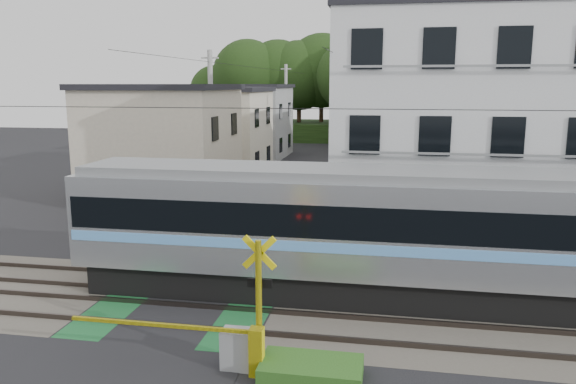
% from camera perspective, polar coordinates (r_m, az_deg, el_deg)
% --- Properties ---
extents(ground, '(120.00, 120.00, 0.00)m').
position_cam_1_polar(ground, '(17.14, -10.07, -10.81)').
color(ground, black).
extents(track_bed, '(120.00, 120.00, 0.14)m').
position_cam_1_polar(track_bed, '(17.13, -10.07, -10.69)').
color(track_bed, '#47423A').
rests_on(track_bed, ground).
extents(crossing_signal_near, '(4.74, 0.65, 3.09)m').
position_cam_1_polar(crossing_signal_near, '(12.93, -4.85, -14.71)').
color(crossing_signal_near, yellow).
rests_on(crossing_signal_near, ground).
extents(crossing_signal_far, '(4.74, 0.65, 3.09)m').
position_cam_1_polar(crossing_signal_far, '(21.07, -13.30, -4.76)').
color(crossing_signal_far, yellow).
rests_on(crossing_signal_far, ground).
extents(apartment_block, '(10.20, 8.36, 9.30)m').
position_cam_1_polar(apartment_block, '(24.60, 16.95, 6.61)').
color(apartment_block, silver).
rests_on(apartment_block, ground).
extents(houses_row, '(22.07, 31.35, 6.80)m').
position_cam_1_polar(houses_row, '(41.29, 2.74, 6.65)').
color(houses_row, beige).
rests_on(houses_row, ground).
extents(tree_hill, '(40.00, 12.83, 12.00)m').
position_cam_1_polar(tree_hill, '(64.21, 4.66, 10.58)').
color(tree_hill, '#1C3311').
rests_on(tree_hill, ground).
extents(catenary, '(60.00, 5.04, 7.00)m').
position_cam_1_polar(catenary, '(15.15, 11.29, 0.82)').
color(catenary, '#2D2D33').
rests_on(catenary, ground).
extents(utility_poles, '(7.90, 42.00, 8.00)m').
position_cam_1_polar(utility_poles, '(38.56, 0.23, 7.61)').
color(utility_poles, '#A5A5A0').
rests_on(utility_poles, ground).
extents(pedestrian, '(0.66, 0.45, 1.78)m').
position_cam_1_polar(pedestrian, '(50.53, 5.91, 4.70)').
color(pedestrian, black).
rests_on(pedestrian, ground).
extents(weed_patches, '(10.25, 8.80, 0.40)m').
position_cam_1_polar(weed_patches, '(16.49, -4.36, -10.87)').
color(weed_patches, '#2D5E1E').
rests_on(weed_patches, ground).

